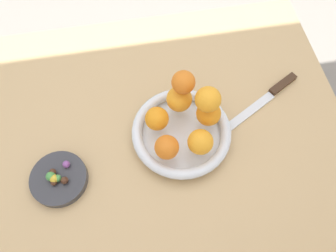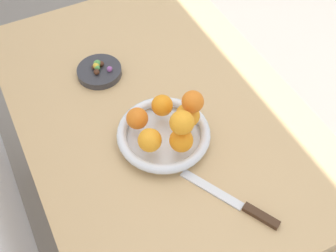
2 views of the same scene
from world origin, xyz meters
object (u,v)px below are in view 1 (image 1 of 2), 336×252
(orange_2, at_px, (200,142))
(candy_ball_4, at_px, (53,172))
(candy_ball_6, at_px, (57,178))
(knife, at_px, (267,96))
(candy_ball_2, at_px, (54,183))
(orange_6, at_px, (183,82))
(orange_5, at_px, (208,99))
(orange_4, at_px, (179,99))
(fruit_bowl, at_px, (181,132))
(orange_1, at_px, (167,147))
(candy_ball_0, at_px, (64,180))
(candy_dish, at_px, (59,179))
(orange_0, at_px, (157,119))
(candy_ball_3, at_px, (51,176))
(candy_ball_1, at_px, (66,164))
(orange_3, at_px, (209,114))
(dining_table, at_px, (136,144))
(candy_ball_5, at_px, (54,179))

(orange_2, xyz_separation_m, candy_ball_4, (0.34, -0.00, -0.04))
(candy_ball_6, height_order, knife, candy_ball_6)
(candy_ball_6, distance_m, knife, 0.57)
(candy_ball_2, distance_m, candy_ball_4, 0.03)
(orange_6, relative_size, candy_ball_6, 3.27)
(orange_5, xyz_separation_m, knife, (-0.19, -0.05, -0.12))
(orange_4, bearing_deg, fruit_bowl, 84.89)
(fruit_bowl, distance_m, knife, 0.26)
(orange_1, distance_m, knife, 0.33)
(candy_ball_4, distance_m, candy_ball_6, 0.02)
(fruit_bowl, height_order, orange_2, orange_2)
(candy_ball_0, bearing_deg, orange_5, -164.56)
(candy_dish, relative_size, orange_0, 2.32)
(candy_ball_3, distance_m, knife, 0.58)
(candy_ball_1, relative_size, knife, 0.07)
(orange_4, distance_m, candy_ball_6, 0.34)
(orange_1, bearing_deg, orange_6, -115.86)
(fruit_bowl, bearing_deg, candy_ball_3, 11.14)
(candy_ball_0, xyz_separation_m, candy_ball_3, (0.03, -0.01, 0.00))
(candy_ball_3, height_order, candy_ball_6, candy_ball_3)
(candy_ball_2, bearing_deg, candy_ball_4, -85.52)
(candy_ball_4, bearing_deg, candy_dish, 127.48)
(orange_3, bearing_deg, orange_6, -47.84)
(fruit_bowl, xyz_separation_m, candy_dish, (0.30, 0.06, -0.01))
(candy_dish, relative_size, orange_4, 2.10)
(candy_ball_4, bearing_deg, dining_table, -155.75)
(orange_0, distance_m, orange_6, 0.11)
(orange_5, distance_m, candy_ball_1, 0.36)
(candy_dish, distance_m, candy_ball_0, 0.03)
(orange_2, height_order, candy_ball_4, orange_2)
(fruit_bowl, height_order, candy_dish, fruit_bowl)
(knife, bearing_deg, candy_ball_4, 12.57)
(candy_ball_4, distance_m, knife, 0.58)
(orange_3, relative_size, orange_5, 1.00)
(candy_dish, height_order, candy_ball_4, candy_ball_4)
(orange_3, xyz_separation_m, candy_ball_1, (0.35, 0.05, -0.04))
(orange_4, height_order, orange_6, orange_6)
(dining_table, xyz_separation_m, orange_6, (-0.13, -0.04, 0.22))
(orange_1, distance_m, orange_3, 0.13)
(candy_dish, distance_m, orange_3, 0.38)
(orange_3, relative_size, candy_ball_2, 4.17)
(orange_1, bearing_deg, orange_5, -145.91)
(orange_3, distance_m, candy_ball_6, 0.38)
(candy_dish, relative_size, candy_ball_5, 6.52)
(orange_6, relative_size, candy_ball_3, 2.54)
(candy_dish, distance_m, candy_ball_3, 0.03)
(candy_dish, distance_m, orange_0, 0.27)
(candy_dish, height_order, candy_ball_1, candy_ball_1)
(candy_ball_2, xyz_separation_m, candy_ball_4, (0.00, -0.02, 0.00))
(orange_1, relative_size, candy_ball_3, 2.60)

